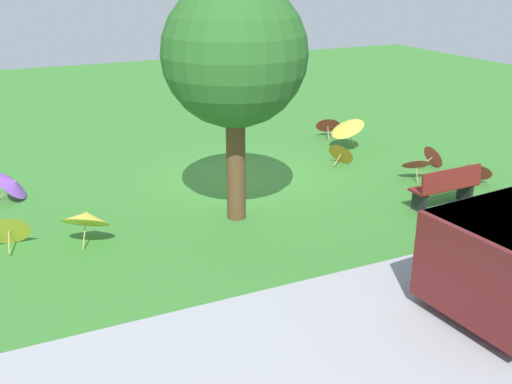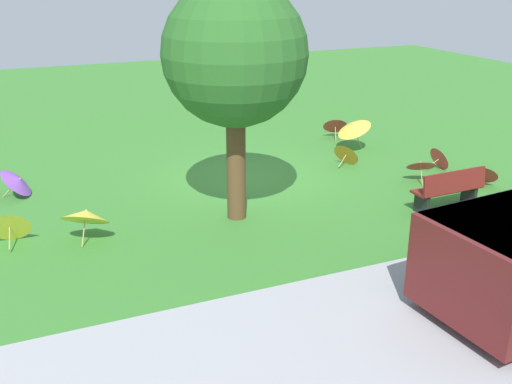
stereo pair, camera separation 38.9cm
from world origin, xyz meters
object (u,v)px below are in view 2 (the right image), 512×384
(parasol_red_0, at_px, (441,157))
(parasol_red_2, at_px, (483,172))
(park_bench, at_px, (449,189))
(parasol_yellow_0, at_px, (86,215))
(parasol_purple_0, at_px, (18,181))
(parasol_red_1, at_px, (421,164))
(parasol_yellow_1, at_px, (353,127))
(parasol_orange_0, at_px, (347,153))
(shade_tree, at_px, (235,56))
(parasol_red_3, at_px, (335,124))
(parasol_yellow_2, at_px, (10,225))

(parasol_red_0, height_order, parasol_red_2, parasol_red_2)
(park_bench, relative_size, parasol_yellow_0, 1.34)
(parasol_purple_0, bearing_deg, parasol_red_1, 163.00)
(parasol_yellow_0, relative_size, parasol_yellow_1, 1.22)
(parasol_orange_0, relative_size, parasol_red_0, 1.28)
(parasol_orange_0, height_order, parasol_purple_0, parasol_purple_0)
(parasol_orange_0, height_order, parasol_yellow_0, parasol_yellow_0)
(parasol_orange_0, distance_m, parasol_red_1, 2.00)
(shade_tree, distance_m, parasol_yellow_0, 4.07)
(park_bench, bearing_deg, parasol_red_3, -96.69)
(shade_tree, relative_size, parasol_purple_0, 4.92)
(parasol_red_3, bearing_deg, parasol_red_1, 88.45)
(parasol_yellow_1, distance_m, parasol_red_1, 2.86)
(shade_tree, relative_size, parasol_yellow_0, 3.92)
(parasol_red_2, bearing_deg, parasol_yellow_2, -5.78)
(park_bench, relative_size, parasol_red_1, 1.88)
(shade_tree, xyz_separation_m, parasol_yellow_2, (4.31, -0.52, -2.91))
(parasol_yellow_0, height_order, parasol_red_1, parasol_yellow_0)
(parasol_red_0, height_order, parasol_purple_0, parasol_purple_0)
(parasol_yellow_1, xyz_separation_m, parasol_yellow_2, (9.02, 2.62, -0.31))
(parasol_yellow_1, xyz_separation_m, parasol_red_2, (-1.27, 3.66, -0.34))
(parasol_yellow_0, xyz_separation_m, parasol_red_0, (-8.87, -0.77, -0.20))
(park_bench, bearing_deg, parasol_orange_0, -83.73)
(parasol_purple_0, bearing_deg, shade_tree, 143.38)
(parasol_red_0, relative_size, parasol_red_3, 0.71)
(parasol_yellow_0, relative_size, parasol_red_1, 1.39)
(parasol_yellow_0, bearing_deg, parasol_red_2, 176.29)
(parasol_yellow_2, xyz_separation_m, parasol_purple_0, (-0.27, -2.48, 0.01))
(parasol_yellow_1, bearing_deg, parasol_purple_0, 0.88)
(parasol_yellow_0, height_order, parasol_red_2, parasol_yellow_0)
(parasol_orange_0, relative_size, parasol_yellow_0, 0.70)
(park_bench, height_order, parasol_purple_0, park_bench)
(parasol_yellow_0, height_order, parasol_red_3, parasol_yellow_0)
(parasol_red_1, distance_m, parasol_purple_0, 9.27)
(parasol_orange_0, bearing_deg, park_bench, 96.27)
(parasol_yellow_0, relative_size, parasol_red_2, 1.28)
(parasol_orange_0, xyz_separation_m, parasol_yellow_1, (-0.84, -1.09, 0.35))
(parasol_yellow_2, bearing_deg, parasol_red_0, -178.26)
(park_bench, height_order, parasol_red_0, park_bench)
(park_bench, distance_m, parasol_red_1, 1.79)
(parasol_yellow_0, bearing_deg, parasol_red_1, -178.30)
(parasol_red_3, bearing_deg, parasol_yellow_0, 29.21)
(parasol_yellow_0, relative_size, parasol_yellow_2, 1.44)
(parasol_orange_0, bearing_deg, parasol_yellow_2, 10.57)
(parasol_orange_0, bearing_deg, parasol_red_2, 129.46)
(parasol_orange_0, distance_m, parasol_yellow_1, 1.42)
(shade_tree, relative_size, parasol_red_1, 5.46)
(parasol_yellow_1, height_order, parasol_red_1, parasol_yellow_1)
(parasol_red_2, bearing_deg, parasol_purple_0, -19.37)
(parasol_red_1, relative_size, parasol_yellow_2, 1.04)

